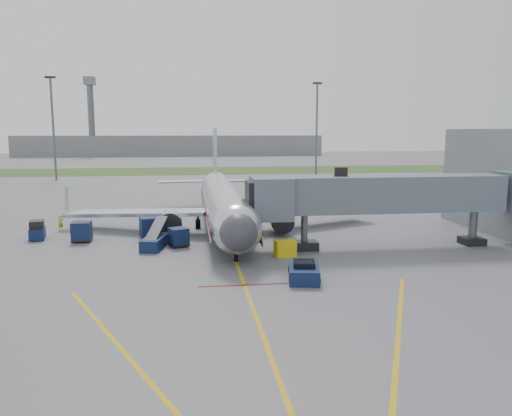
{
  "coord_description": "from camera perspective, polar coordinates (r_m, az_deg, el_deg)",
  "views": [
    {
      "loc": [
        -3.38,
        -34.71,
        9.81
      ],
      "look_at": [
        2.3,
        7.56,
        3.2
      ],
      "focal_mm": 35.0,
      "sensor_mm": 36.0,
      "label": 1
    }
  ],
  "objects": [
    {
      "name": "light_mast_left",
      "position": [
        108.04,
        -22.18,
        8.68
      ],
      "size": [
        2.0,
        0.44,
        20.4
      ],
      "color": "#595B60",
      "rests_on": "ground"
    },
    {
      "name": "baggage_cart_a",
      "position": [
        47.53,
        -12.07,
        -2.13
      ],
      "size": [
        2.1,
        2.1,
        1.86
      ],
      "color": "#0D213C",
      "rests_on": "ground"
    },
    {
      "name": "light_mast_right",
      "position": [
        113.32,
        6.95,
        9.23
      ],
      "size": [
        2.0,
        0.44,
        20.4
      ],
      "color": "#595B60",
      "rests_on": "ground"
    },
    {
      "name": "baggage_cart_b",
      "position": [
        43.24,
        -8.83,
        -3.3
      ],
      "size": [
        1.95,
        1.95,
        1.6
      ],
      "color": "#0D213C",
      "rests_on": "ground"
    },
    {
      "name": "apron_markings",
      "position": [
        29.21,
        -0.57,
        -10.8
      ],
      "size": [
        21.52,
        50.0,
        0.01
      ],
      "color": "gold",
      "rests_on": "ground"
    },
    {
      "name": "distant_terminal",
      "position": [
        204.9,
        -9.57,
        7.06
      ],
      "size": [
        120.0,
        14.0,
        8.0
      ],
      "primitive_type": "cube",
      "color": "slate",
      "rests_on": "ground"
    },
    {
      "name": "airliner",
      "position": [
        50.58,
        -3.73,
        0.65
      ],
      "size": [
        32.1,
        35.67,
        10.25
      ],
      "color": "silver",
      "rests_on": "ground"
    },
    {
      "name": "jet_bridge",
      "position": [
        43.23,
        14.49,
        1.43
      ],
      "size": [
        25.3,
        4.0,
        6.9
      ],
      "color": "slate",
      "rests_on": "ground"
    },
    {
      "name": "ground_power_cart",
      "position": [
        39.51,
        3.34,
        -4.64
      ],
      "size": [
        1.74,
        1.28,
        1.28
      ],
      "color": "#D8C40C",
      "rests_on": "ground"
    },
    {
      "name": "control_tower",
      "position": [
        203.18,
        -18.34,
        10.49
      ],
      "size": [
        4.0,
        4.0,
        30.0
      ],
      "color": "#595B60",
      "rests_on": "ground"
    },
    {
      "name": "ramp_worker",
      "position": [
        53.14,
        -21.43,
        -1.61
      ],
      "size": [
        0.66,
        0.63,
        1.52
      ],
      "primitive_type": "imported",
      "rotation": [
        0.0,
        0.0,
        0.69
      ],
      "color": "#A6ED1B",
      "rests_on": "ground"
    },
    {
      "name": "belt_loader",
      "position": [
        43.07,
        -11.5,
        -3.76
      ],
      "size": [
        2.3,
        4.87,
        2.3
      ],
      "color": "#0D213C",
      "rests_on": "ground"
    },
    {
      "name": "ground",
      "position": [
        36.23,
        -2.02,
        -6.91
      ],
      "size": [
        400.0,
        400.0,
        0.0
      ],
      "primitive_type": "plane",
      "color": "#565659",
      "rests_on": "ground"
    },
    {
      "name": "baggage_cart_c",
      "position": [
        47.2,
        -19.3,
        -2.56
      ],
      "size": [
        1.68,
        1.68,
        1.8
      ],
      "color": "#0D213C",
      "rests_on": "ground"
    },
    {
      "name": "baggage_tug",
      "position": [
        49.87,
        -23.73,
        -2.4
      ],
      "size": [
        1.72,
        2.65,
        1.72
      ],
      "color": "#0D213C",
      "rests_on": "ground"
    },
    {
      "name": "grass_strip",
      "position": [
        125.14,
        -6.09,
        4.26
      ],
      "size": [
        300.0,
        25.0,
        0.01
      ],
      "primitive_type": "cube",
      "color": "#2D4C1E",
      "rests_on": "ground"
    },
    {
      "name": "pushback_tug",
      "position": [
        33.38,
        5.48,
        -7.33
      ],
      "size": [
        2.49,
        3.48,
        1.33
      ],
      "color": "#0D213C",
      "rests_on": "ground"
    }
  ]
}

